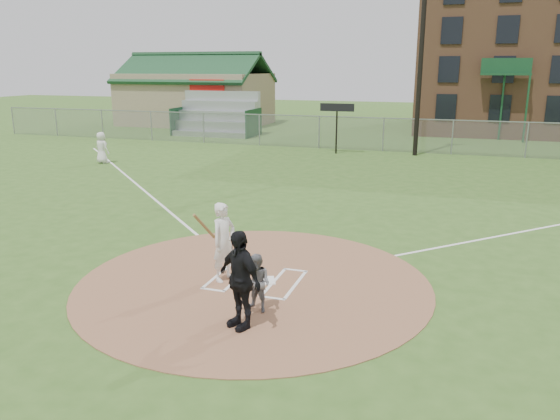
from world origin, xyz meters
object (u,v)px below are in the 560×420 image
(ondeck_player, at_px, (102,148))
(batter_at_plate, at_px, (224,242))
(umpire, at_px, (240,279))
(home_plate, at_px, (264,281))
(catcher, at_px, (257,283))

(ondeck_player, bearing_deg, batter_at_plate, 146.42)
(umpire, bearing_deg, ondeck_player, 162.70)
(umpire, xyz_separation_m, batter_at_plate, (-1.28, 2.14, -0.03))
(home_plate, distance_m, umpire, 2.56)
(catcher, height_order, ondeck_player, ondeck_player)
(ondeck_player, xyz_separation_m, batter_at_plate, (12.89, -13.11, 0.15))
(home_plate, distance_m, ondeck_player, 18.94)
(home_plate, bearing_deg, catcher, -75.08)
(home_plate, bearing_deg, batter_at_plate, -168.37)
(catcher, distance_m, ondeck_player, 20.32)
(home_plate, height_order, batter_at_plate, batter_at_plate)
(ondeck_player, bearing_deg, umpire, 144.80)
(catcher, xyz_separation_m, batter_at_plate, (-1.36, 1.37, 0.34))
(ondeck_player, bearing_deg, catcher, 146.44)
(catcher, height_order, batter_at_plate, batter_at_plate)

